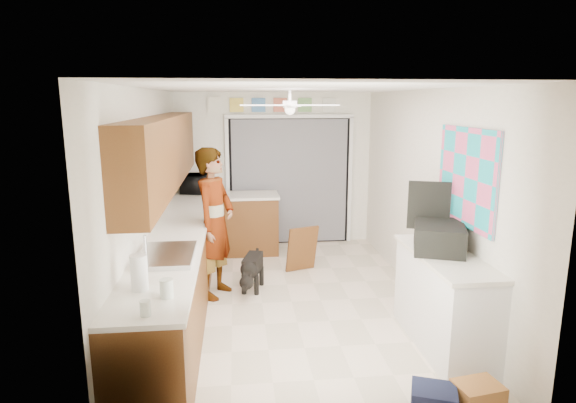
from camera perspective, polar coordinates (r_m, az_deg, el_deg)
name	(u,v)px	position (r m, az deg, el deg)	size (l,w,h in m)	color
floor	(292,302)	(5.91, 0.43, -11.79)	(5.00, 5.00, 0.00)	beige
ceiling	(292,89)	(5.41, 0.47, 13.23)	(5.00, 5.00, 0.00)	white
wall_back	(274,170)	(7.98, -1.63, 3.80)	(3.20, 3.20, 0.00)	white
wall_front	(337,279)	(3.15, 5.78, -9.10)	(3.20, 3.20, 0.00)	white
wall_left	(149,203)	(5.58, -16.11, -0.21)	(5.00, 5.00, 0.00)	white
wall_right	(426,197)	(5.93, 16.00, 0.50)	(5.00, 5.00, 0.00)	white
left_base_cabinets	(180,270)	(5.75, -12.67, -7.96)	(0.60, 4.80, 0.90)	brown
left_countertop	(179,231)	(5.61, -12.79, -3.44)	(0.62, 4.80, 0.04)	white
upper_cabinets	(164,152)	(5.66, -14.49, 5.70)	(0.32, 4.00, 0.80)	brown
sink_basin	(167,256)	(4.65, -14.17, -6.27)	(0.50, 0.76, 0.06)	silver
faucet	(145,247)	(4.65, -16.56, -5.16)	(0.03, 0.03, 0.22)	silver
peninsula_base	(246,225)	(7.62, -5.05, -2.76)	(1.00, 0.60, 0.90)	brown
peninsula_top	(245,196)	(7.52, -5.11, 0.71)	(1.04, 0.64, 0.04)	white
back_opening_recess	(289,181)	(8.00, 0.18, 2.39)	(2.00, 0.06, 2.10)	black
curtain_panel	(290,182)	(7.97, 0.21, 2.34)	(1.90, 0.03, 2.05)	gray
door_trim_left	(228,183)	(7.93, -7.15, 2.20)	(0.06, 0.04, 2.10)	white
door_trim_right	(350,181)	(8.15, 7.35, 2.46)	(0.06, 0.04, 2.10)	white
door_trim_head	(290,116)	(7.87, 0.21, 10.06)	(2.10, 0.04, 0.06)	white
header_frame_0	(237,105)	(7.85, -6.12, 11.30)	(0.22, 0.02, 0.22)	#E4CA4C
header_frame_1	(259,105)	(7.85, -3.51, 11.34)	(0.22, 0.02, 0.22)	#477DBD
header_frame_2	(280,105)	(7.88, -0.92, 11.37)	(0.22, 0.02, 0.22)	#C9624B
header_frame_3	(305,105)	(7.93, 2.02, 11.36)	(0.22, 0.02, 0.22)	#6EA75F
header_frame_4	(329,105)	(7.99, 4.91, 11.33)	(0.22, 0.02, 0.22)	silver
route66_sign	(214,105)	(7.85, -8.72, 11.23)	(0.22, 0.02, 0.26)	silver
right_counter_base	(444,303)	(5.01, 17.98, -11.33)	(0.50, 1.40, 0.90)	white
right_counter_top	(446,257)	(4.84, 18.23, -6.22)	(0.54, 1.44, 0.04)	white
abstract_painting	(466,177)	(4.95, 20.36, 2.74)	(0.03, 1.15, 0.95)	#E95688
ceiling_fan	(290,105)	(5.61, 0.22, 11.34)	(1.14, 1.14, 0.24)	white
microwave	(196,183)	(7.76, -10.86, 2.11)	(0.52, 0.35, 0.29)	black
jar_a	(167,288)	(3.73, -14.18, -9.95)	(0.10, 0.10, 0.14)	silver
jar_b	(145,308)	(3.48, -16.55, -12.04)	(0.07, 0.07, 0.11)	silver
paper_towel_roll	(139,273)	(3.90, -17.23, -8.06)	(0.13, 0.13, 0.28)	white
suitcase	(439,237)	(4.91, 17.45, -4.04)	(0.46, 0.62, 0.26)	black
suitcase_rim	(438,248)	(4.94, 17.37, -5.27)	(0.44, 0.58, 0.02)	yellow
suitcase_lid	(429,206)	(5.11, 16.34, -0.47)	(0.42, 0.03, 0.50)	black
cardboard_box	(477,397)	(4.31, 21.54, -20.72)	(0.35, 0.26, 0.22)	#CD8440
navy_crate	(434,400)	(4.18, 16.89, -21.63)	(0.34, 0.28, 0.21)	#161B37
cabinet_door_panel	(302,249)	(6.78, 1.68, -5.63)	(0.44, 0.03, 0.66)	brown
man	(215,223)	(5.90, -8.66, -2.54)	(0.67, 0.44, 1.84)	white
dog	(253,271)	(6.19, -4.20, -8.17)	(0.27, 0.64, 0.50)	black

